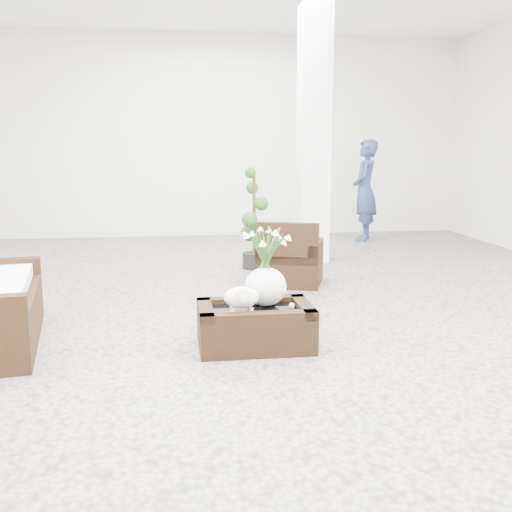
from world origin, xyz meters
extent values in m
plane|color=gray|center=(0.00, 0.00, 0.00)|extent=(11.00, 11.00, 0.00)
cube|color=white|center=(1.20, 2.80, 1.75)|extent=(0.40, 0.40, 3.50)
cube|color=black|center=(-0.10, -0.76, 0.16)|extent=(0.90, 0.60, 0.31)
ellipsoid|color=white|center=(-0.22, -0.86, 0.42)|extent=(0.28, 0.23, 0.21)
cylinder|color=white|center=(0.20, -0.74, 0.33)|extent=(0.04, 0.04, 0.03)
cube|color=black|center=(0.62, 1.43, 0.38)|extent=(0.89, 0.87, 0.75)
imported|color=navy|center=(2.51, 4.53, 0.85)|extent=(0.61, 0.73, 1.70)
camera|label=1|loc=(-0.75, -5.39, 1.59)|focal=42.65mm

